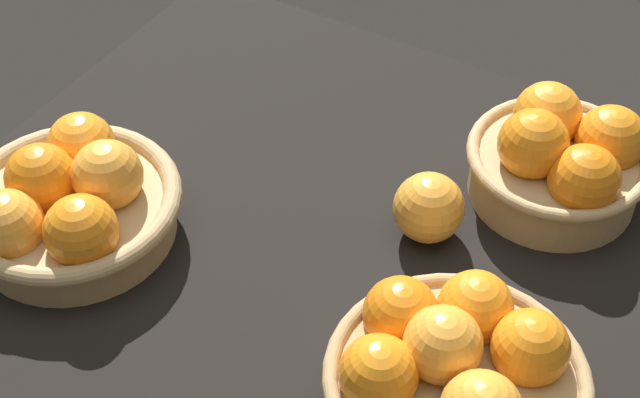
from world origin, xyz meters
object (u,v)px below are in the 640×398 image
at_px(basket_near_right, 453,376).
at_px(basket_far_right, 561,159).
at_px(basket_near_left, 69,202).
at_px(loose_orange_front_gap, 429,208).

relative_size(basket_near_right, basket_far_right, 1.18).
distance_m(basket_near_left, basket_near_right, 0.46).
relative_size(basket_near_left, loose_orange_front_gap, 3.10).
height_order(basket_near_left, basket_far_right, basket_far_right).
bearing_deg(basket_near_left, basket_near_right, 0.51).
bearing_deg(basket_near_right, loose_orange_front_gap, 121.35).
xyz_separation_m(basket_near_left, loose_orange_front_gap, (0.34, 0.20, -0.01)).
bearing_deg(basket_far_right, loose_orange_front_gap, -126.73).
bearing_deg(basket_near_left, basket_far_right, 37.07).
bearing_deg(basket_near_left, loose_orange_front_gap, 30.27).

